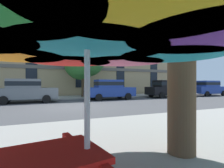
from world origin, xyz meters
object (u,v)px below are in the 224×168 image
Objects in this scene: sedan_blue at (110,89)px; street_tree_middle at (84,60)px; sedan_blue_midblock at (208,88)px; sedan_black at (167,88)px; patio_umbrella at (87,22)px; sedan_gray at (26,90)px.

street_tree_middle is at bearing 117.85° from sedan_blue.
sedan_blue_midblock is at bearing -12.12° from street_tree_middle.
sedan_black is at bearing -20.77° from street_tree_middle.
sedan_blue_midblock is at bearing 0.00° from sedan_black.
sedan_black is (6.44, 0.00, 0.00)m from sedan_blue.
sedan_blue_midblock is 22.05m from patio_umbrella.
sedan_gray is 13.21m from sedan_black.
sedan_gray is 19.38m from sedan_blue_midblock.
sedan_black is 1.29× the size of patio_umbrella.
street_tree_middle reaches higher than patio_umbrella.
sedan_black is 17.39m from patio_umbrella.
sedan_gray is 6.66m from street_tree_middle.
sedan_black is at bearing 0.00° from sedan_blue.
sedan_blue is 1.29× the size of patio_umbrella.
sedan_blue_midblock is 14.84m from street_tree_middle.
street_tree_middle is (-1.61, 3.06, 2.91)m from sedan_blue.
sedan_black is 1.00× the size of sedan_blue_midblock.
sedan_gray is at bearing 180.00° from sedan_blue.
patio_umbrella is at bearing -83.77° from sedan_gray.
sedan_blue is 0.74× the size of street_tree_middle.
sedan_gray is 6.77m from sedan_blue.
patio_umbrella is (-17.99, -12.70, 1.09)m from sedan_blue_midblock.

